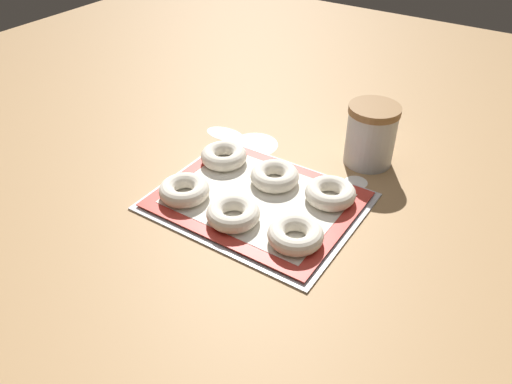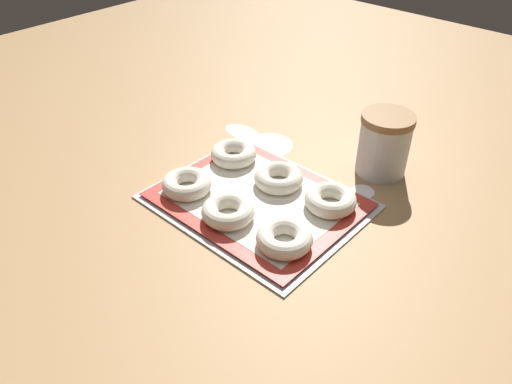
# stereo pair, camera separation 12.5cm
# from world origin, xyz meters

# --- Properties ---
(ground_plane) EXTENTS (2.80, 2.80, 0.00)m
(ground_plane) POSITION_xyz_m (0.00, 0.00, 0.00)
(ground_plane) COLOR #A87F51
(baking_tray) EXTENTS (0.42, 0.33, 0.01)m
(baking_tray) POSITION_xyz_m (-0.00, -0.00, 0.00)
(baking_tray) COLOR silver
(baking_tray) RESTS_ON ground_plane
(baking_mat) EXTENTS (0.39, 0.31, 0.00)m
(baking_mat) POSITION_xyz_m (-0.00, -0.00, 0.01)
(baking_mat) COLOR red
(baking_mat) RESTS_ON baking_tray
(bagel_front_left) EXTENTS (0.10, 0.10, 0.03)m
(bagel_front_left) POSITION_xyz_m (-0.13, -0.08, 0.03)
(bagel_front_left) COLOR silver
(bagel_front_left) RESTS_ON baking_mat
(bagel_front_center) EXTENTS (0.10, 0.10, 0.03)m
(bagel_front_center) POSITION_xyz_m (-0.00, -0.09, 0.03)
(bagel_front_center) COLOR silver
(bagel_front_center) RESTS_ON baking_mat
(bagel_front_right) EXTENTS (0.10, 0.10, 0.03)m
(bagel_front_right) POSITION_xyz_m (0.13, -0.07, 0.03)
(bagel_front_right) COLOR silver
(bagel_front_right) RESTS_ON baking_mat
(bagel_back_left) EXTENTS (0.10, 0.10, 0.03)m
(bagel_back_left) POSITION_xyz_m (-0.14, 0.07, 0.03)
(bagel_back_left) COLOR silver
(bagel_back_left) RESTS_ON baking_mat
(bagel_back_center) EXTENTS (0.10, 0.10, 0.03)m
(bagel_back_center) POSITION_xyz_m (0.00, 0.07, 0.03)
(bagel_back_center) COLOR silver
(bagel_back_center) RESTS_ON baking_mat
(bagel_back_right) EXTENTS (0.10, 0.10, 0.03)m
(bagel_back_right) POSITION_xyz_m (0.13, 0.08, 0.03)
(bagel_back_right) COLOR silver
(bagel_back_right) RESTS_ON baking_mat
(flour_canister) EXTENTS (0.11, 0.11, 0.14)m
(flour_canister) POSITION_xyz_m (0.13, 0.27, 0.07)
(flour_canister) COLOR silver
(flour_canister) RESTS_ON ground_plane
(flour_patch_near) EXTENTS (0.05, 0.05, 0.00)m
(flour_patch_near) POSITION_xyz_m (0.14, 0.18, 0.00)
(flour_patch_near) COLOR white
(flour_patch_near) RESTS_ON ground_plane
(flour_patch_far) EXTENTS (0.11, 0.06, 0.00)m
(flour_patch_far) POSITION_xyz_m (-0.23, 0.19, 0.00)
(flour_patch_far) COLOR white
(flour_patch_far) RESTS_ON ground_plane
(flour_patch_side) EXTENTS (0.12, 0.12, 0.00)m
(flour_patch_side) POSITION_xyz_m (-0.13, 0.19, 0.00)
(flour_patch_side) COLOR white
(flour_patch_side) RESTS_ON ground_plane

